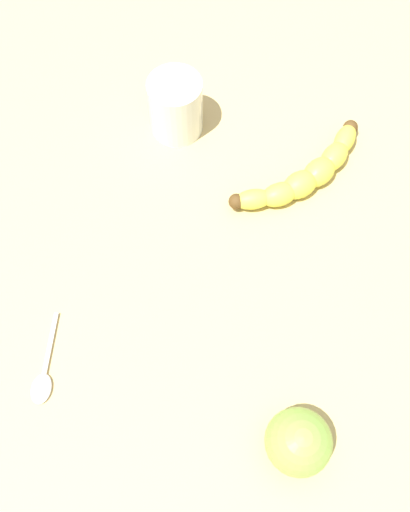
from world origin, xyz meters
The scene contains 5 objects.
wooden_tabletop centered at (0.00, 0.00, 1.50)cm, with size 120.00×120.00×3.00cm, color tan.
banana centered at (13.70, -2.51, 4.82)cm, with size 19.21×14.14×3.64cm.
smoothie_glass centered at (16.80, 17.36, 7.33)cm, with size 7.48×7.48×8.97cm.
green_apple_fruit centered at (-20.77, -10.43, 6.69)cm, with size 7.37×7.37×7.37cm, color #84B747.
teaspoon centered at (-23.60, 19.52, 3.40)cm, with size 11.21×4.16×0.80cm.
Camera 1 is at (-30.93, -3.29, 70.49)cm, focal length 39.86 mm.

